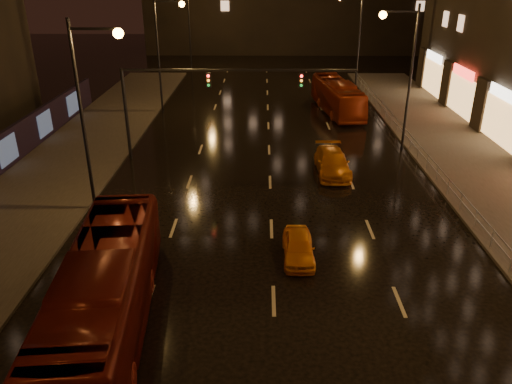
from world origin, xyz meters
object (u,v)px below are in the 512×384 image
(bus_red, at_px, (105,293))
(taxi_near, at_px, (298,247))
(bus_curb, at_px, (337,97))
(taxi_far, at_px, (332,163))

(bus_red, height_order, taxi_near, bus_red)
(bus_curb, height_order, taxi_near, bus_curb)
(taxi_far, bearing_deg, taxi_near, -105.87)
(bus_red, relative_size, bus_curb, 1.12)
(taxi_near, relative_size, taxi_far, 0.70)
(bus_red, relative_size, taxi_far, 2.34)
(bus_red, distance_m, bus_curb, 32.58)
(bus_curb, xyz_separation_m, taxi_near, (-5.08, -25.19, -0.85))
(bus_curb, bearing_deg, bus_red, -119.94)
(bus_red, height_order, bus_curb, bus_red)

